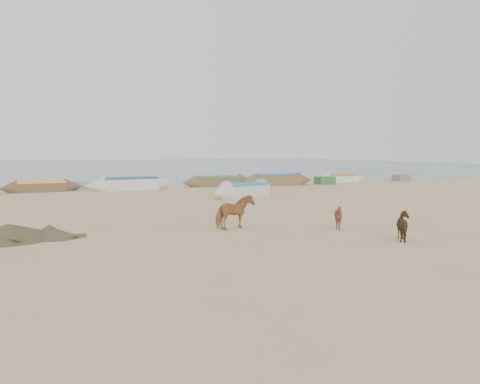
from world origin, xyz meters
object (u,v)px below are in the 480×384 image
Objects in this scene: calf_front at (338,217)px; calf_right at (406,226)px; cow_adult at (234,212)px; near_canoe at (245,190)px.

calf_front is 0.99× the size of calf_right.
cow_adult reaches higher than calf_right.
calf_right is at bearing -150.52° from cow_adult.
near_canoe is at bearing -41.30° from cow_adult.
calf_front is at bearing 22.74° from calf_right.
calf_front is (3.54, -1.52, -0.16)m from cow_adult.
near_canoe is (0.64, 15.21, -0.03)m from calf_right.
cow_adult reaches higher than calf_front.
calf_front is 2.76m from calf_right.
cow_adult is at bearing 51.74° from calf_right.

